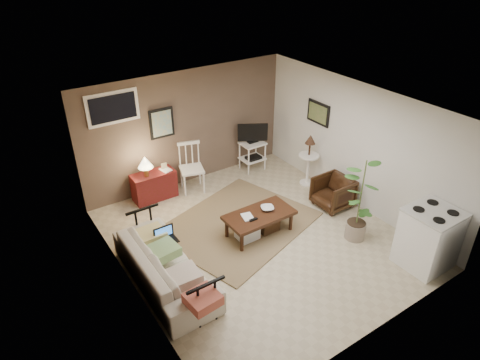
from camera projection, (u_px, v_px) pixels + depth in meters
floor at (258, 238)px, 7.51m from camera, size 5.00×5.00×0.00m
art_back at (162, 123)px, 8.30m from camera, size 0.50×0.03×0.60m
art_right at (318, 113)px, 8.58m from camera, size 0.03×0.60×0.45m
window at (113, 108)px, 7.61m from camera, size 0.96×0.03×0.60m
rug at (238, 224)px, 7.86m from camera, size 3.09×2.75×0.02m
coffee_table at (259, 222)px, 7.49m from camera, size 1.22×0.63×0.46m
sofa at (164, 260)px, 6.37m from camera, size 0.63×2.15×0.84m
sofa_pillows at (174, 264)px, 6.17m from camera, size 0.41×2.04×0.14m
sofa_end_rails at (172, 260)px, 6.46m from camera, size 0.58×2.15×0.72m
laptop at (165, 236)px, 6.67m from camera, size 0.33×0.24×0.23m
red_console at (153, 183)px, 8.48m from camera, size 0.86×0.38×0.99m
spindle_chair at (192, 169)px, 8.72m from camera, size 0.57×0.57×1.01m
tv_stand at (253, 146)px, 9.44m from camera, size 0.59×0.42×1.09m
side_table at (309, 154)px, 8.80m from camera, size 0.42×0.42×1.13m
armchair at (333, 191)px, 8.24m from camera, size 0.61×0.65×0.67m
potted_plant at (361, 198)px, 7.12m from camera, size 0.39×0.39×1.55m
stove at (428, 238)px, 6.70m from camera, size 0.78×0.73×1.02m
bowl at (267, 204)px, 7.46m from camera, size 0.23×0.14×0.23m
book_table at (243, 212)px, 7.22m from camera, size 0.18×0.06×0.24m
book_console at (161, 167)px, 8.36m from camera, size 0.18×0.05×0.24m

